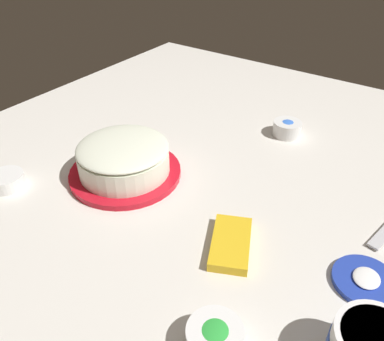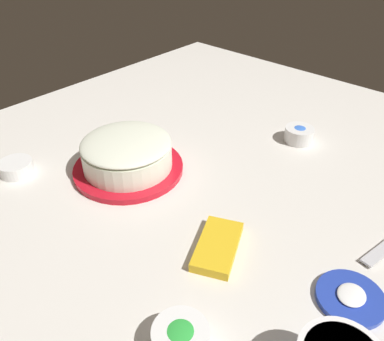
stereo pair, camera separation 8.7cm
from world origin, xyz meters
TOP-DOWN VIEW (x-y plane):
  - ground_plane at (0.00, 0.00)m, footprint 1.54×1.54m
  - frosted_cake at (-0.10, 0.23)m, footprint 0.26×0.26m
  - frosting_tub_lid at (-0.10, -0.32)m, footprint 0.11×0.11m
  - sprinkle_bowl_green at (-0.34, -0.18)m, footprint 0.08×0.08m
  - sprinkle_bowl_orange at (-0.28, 0.42)m, footprint 0.08×0.08m
  - sprinkle_bowl_blue at (0.30, -0.01)m, footprint 0.08×0.08m
  - candy_box_lower at (-0.16, -0.09)m, footprint 0.15×0.12m

SIDE VIEW (x-z plane):
  - ground_plane at x=0.00m, z-range 0.00..0.00m
  - frosting_tub_lid at x=-0.10m, z-range 0.00..0.01m
  - candy_box_lower at x=-0.16m, z-range 0.00..0.02m
  - sprinkle_bowl_orange at x=-0.28m, z-range 0.00..0.03m
  - sprinkle_bowl_blue at x=0.30m, z-range 0.00..0.04m
  - sprinkle_bowl_green at x=-0.34m, z-range 0.00..0.05m
  - frosted_cake at x=-0.10m, z-range 0.00..0.09m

